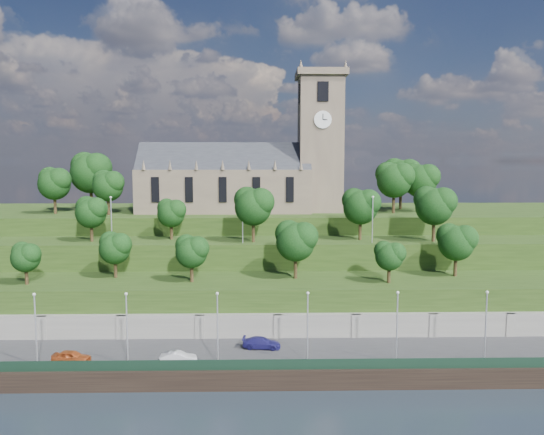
{
  "coord_description": "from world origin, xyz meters",
  "views": [
    {
      "loc": [
        2.89,
        -54.68,
        24.52
      ],
      "look_at": [
        4.59,
        30.0,
        15.51
      ],
      "focal_mm": 35.0,
      "sensor_mm": 36.0,
      "label": 1
    }
  ],
  "objects_px": {
    "car_middle": "(178,358)",
    "church": "(250,172)",
    "car_right": "(262,343)",
    "car_left": "(71,357)"
  },
  "relations": [
    {
      "from": "car_middle",
      "to": "church",
      "type": "bearing_deg",
      "value": -9.89
    },
    {
      "from": "car_middle",
      "to": "car_right",
      "type": "bearing_deg",
      "value": -63.6
    },
    {
      "from": "church",
      "to": "car_right",
      "type": "bearing_deg",
      "value": -86.9
    },
    {
      "from": "car_right",
      "to": "car_middle",
      "type": "bearing_deg",
      "value": 123.56
    },
    {
      "from": "church",
      "to": "car_middle",
      "type": "relative_size",
      "value": 9.5
    },
    {
      "from": "car_left",
      "to": "car_middle",
      "type": "xyz_separation_m",
      "value": [
        11.97,
        -0.34,
        -0.06
      ]
    },
    {
      "from": "church",
      "to": "car_right",
      "type": "relative_size",
      "value": 8.32
    },
    {
      "from": "church",
      "to": "car_left",
      "type": "bearing_deg",
      "value": -114.08
    },
    {
      "from": "church",
      "to": "car_right",
      "type": "height_order",
      "value": "church"
    },
    {
      "from": "car_left",
      "to": "car_middle",
      "type": "distance_m",
      "value": 11.98
    }
  ]
}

